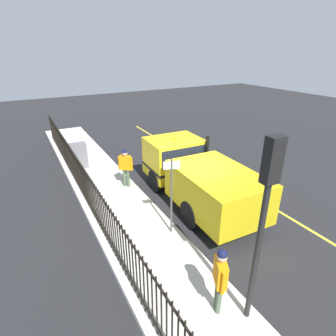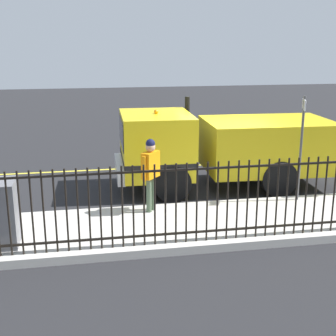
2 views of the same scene
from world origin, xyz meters
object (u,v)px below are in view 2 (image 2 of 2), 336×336
Objects in this scene: traffic_cone at (260,158)px; street_sign at (302,137)px; utility_cabinet at (5,213)px; worker_standing at (151,167)px; work_truck at (214,144)px.

street_sign is (3.49, -0.38, 1.40)m from traffic_cone.
street_sign is at bearing 102.12° from utility_cabinet.
utility_cabinet is at bearing -77.88° from street_sign.
worker_standing is at bearing -48.21° from traffic_cone.
utility_cabinet is 6.87m from street_sign.
street_sign is (1.90, 1.62, 0.53)m from work_truck.
traffic_cone is (-1.59, 2.00, -0.88)m from work_truck.
street_sign is (-0.12, 3.66, 0.54)m from worker_standing.
work_truck is at bearing -139.57° from street_sign.
traffic_cone is 3.78m from street_sign.
street_sign is at bearing -137.53° from work_truck.
work_truck is 2.36× the size of street_sign.
worker_standing is 1.33× the size of utility_cabinet.
worker_standing is 3.29m from utility_cabinet.
utility_cabinet is (3.33, -5.03, -0.42)m from work_truck.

